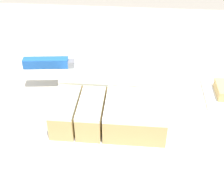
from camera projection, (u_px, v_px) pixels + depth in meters
The scene contains 3 objects.
cake_board at pixel (112, 101), 0.72m from camera, with size 0.27×0.33×0.01m.
cake at pixel (113, 89), 0.70m from camera, with size 0.23×0.28×0.06m.
knife at pixel (62, 63), 0.72m from camera, with size 0.34×0.06×0.02m.
Camera 1 is at (0.11, -0.63, 1.37)m, focal length 50.00 mm.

